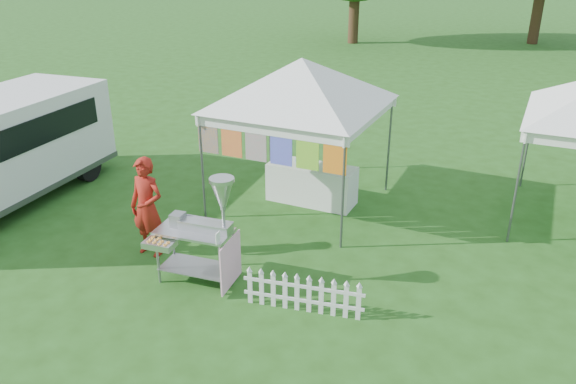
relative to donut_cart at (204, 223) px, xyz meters
The scene contains 6 objects.
ground 1.08m from the donut_cart, 48.91° to the right, with size 120.00×120.00×0.00m, color #224B15.
canopy_main 3.89m from the donut_cart, 88.42° to the left, with size 4.24×4.24×3.45m.
donut_cart is the anchor object (origin of this frame).
vendor 1.47m from the donut_cart, 164.52° to the left, with size 0.64×0.42×1.75m, color maroon.
picket_fence 1.85m from the donut_cart, ahead, with size 1.78×0.34×0.56m.
display_table 3.63m from the donut_cart, 85.63° to the left, with size 1.80×0.70×0.80m, color white.
Camera 1 is at (4.30, -6.23, 4.92)m, focal length 35.00 mm.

